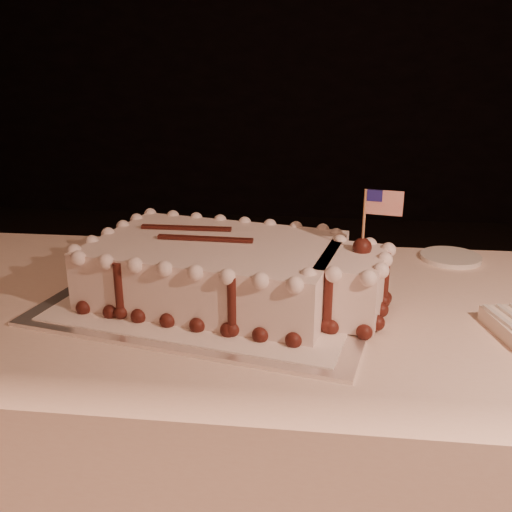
# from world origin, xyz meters

# --- Properties ---
(banquet_table) EXTENTS (2.40, 0.80, 0.75)m
(banquet_table) POSITION_xyz_m (0.00, 0.60, 0.38)
(banquet_table) COLOR #FFDBC5
(banquet_table) RESTS_ON ground
(cake_board) EXTENTS (0.72, 0.59, 0.01)m
(cake_board) POSITION_xyz_m (-0.13, 0.61, 0.75)
(cake_board) COLOR white
(cake_board) RESTS_ON banquet_table
(doily) EXTENTS (0.64, 0.53, 0.00)m
(doily) POSITION_xyz_m (-0.13, 0.61, 0.76)
(doily) COLOR white
(doily) RESTS_ON cake_board
(sheet_cake) EXTENTS (0.62, 0.43, 0.24)m
(sheet_cake) POSITION_xyz_m (-0.09, 0.61, 0.82)
(sheet_cake) COLOR white
(sheet_cake) RESTS_ON doily
(side_plate) EXTENTS (0.14, 0.14, 0.01)m
(side_plate) POSITION_xyz_m (0.39, 0.92, 0.76)
(side_plate) COLOR white
(side_plate) RESTS_ON banquet_table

